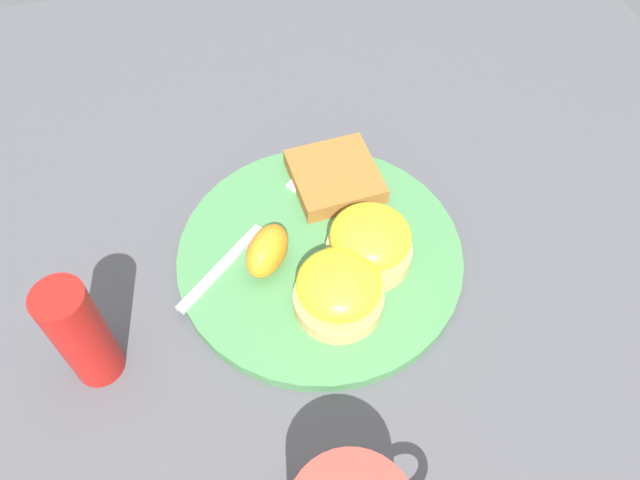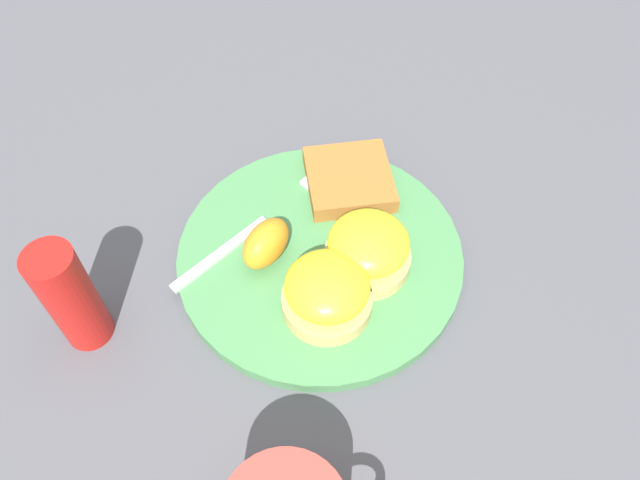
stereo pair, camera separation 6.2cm
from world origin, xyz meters
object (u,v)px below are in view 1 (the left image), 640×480
object	(u,v)px
sandwich_benedict_right	(370,242)
hashbrown_patty	(335,176)
fork	(265,222)
condiment_bottle	(81,334)
sandwich_benedict_left	(338,290)
orange_wedge	(267,249)

from	to	relation	value
sandwich_benedict_right	hashbrown_patty	size ratio (longest dim) A/B	0.93
fork	condiment_bottle	xyz separation A→B (m)	(-0.18, -0.11, 0.05)
sandwich_benedict_left	fork	size ratio (longest dim) A/B	0.45
sandwich_benedict_right	orange_wedge	size ratio (longest dim) A/B	1.43
sandwich_benedict_left	hashbrown_patty	bearing A→B (deg)	74.54
sandwich_benedict_right	orange_wedge	distance (m)	0.10
sandwich_benedict_left	sandwich_benedict_right	distance (m)	0.06
sandwich_benedict_left	fork	xyz separation A→B (m)	(-0.04, 0.12, -0.02)
sandwich_benedict_right	orange_wedge	world-z (taller)	sandwich_benedict_right
condiment_bottle	sandwich_benedict_right	bearing A→B (deg)	8.24
orange_wedge	condiment_bottle	distance (m)	0.19
fork	orange_wedge	bearing A→B (deg)	-99.33
sandwich_benedict_left	orange_wedge	size ratio (longest dim) A/B	1.43
hashbrown_patty	fork	distance (m)	0.09
sandwich_benedict_right	hashbrown_patty	bearing A→B (deg)	92.26
sandwich_benedict_left	hashbrown_patty	distance (m)	0.16
sandwich_benedict_left	condiment_bottle	world-z (taller)	condiment_bottle
orange_wedge	condiment_bottle	xyz separation A→B (m)	(-0.17, -0.06, 0.03)
hashbrown_patty	condiment_bottle	world-z (taller)	condiment_bottle
orange_wedge	condiment_bottle	bearing A→B (deg)	-160.18
sandwich_benedict_right	fork	xyz separation A→B (m)	(-0.09, 0.07, -0.02)
sandwich_benedict_right	orange_wedge	xyz separation A→B (m)	(-0.10, 0.02, -0.01)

